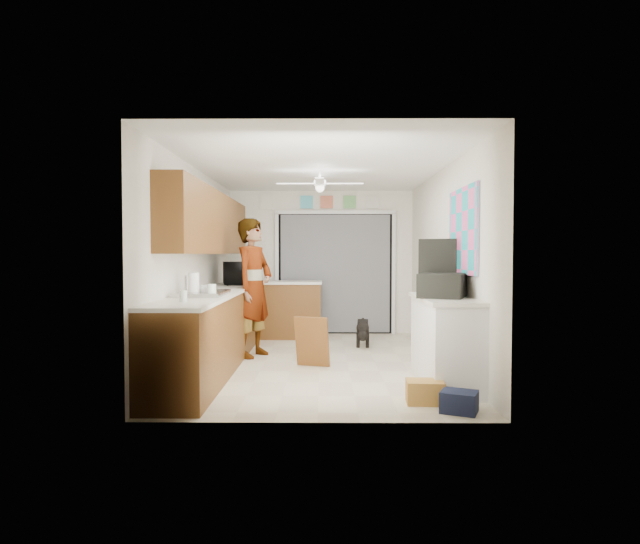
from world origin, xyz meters
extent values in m
plane|color=beige|center=(0.00, 0.00, 0.00)|extent=(5.00, 5.00, 0.00)
plane|color=white|center=(0.00, 0.00, 2.50)|extent=(5.00, 5.00, 0.00)
plane|color=white|center=(0.00, 2.50, 1.25)|extent=(3.20, 0.00, 3.20)
plane|color=white|center=(0.00, -2.50, 1.25)|extent=(3.20, 0.00, 3.20)
plane|color=white|center=(-1.60, 0.00, 1.25)|extent=(0.00, 5.00, 5.00)
plane|color=white|center=(1.60, 0.00, 1.25)|extent=(0.00, 5.00, 5.00)
cube|color=brown|center=(-1.30, 0.00, 0.45)|extent=(0.60, 4.80, 0.90)
cube|color=white|center=(-1.29, 0.00, 0.92)|extent=(0.62, 4.80, 0.04)
cube|color=brown|center=(-1.44, 0.20, 1.80)|extent=(0.32, 4.00, 0.80)
cube|color=silver|center=(-1.29, -1.00, 0.95)|extent=(0.50, 0.76, 0.06)
cylinder|color=silver|center=(-1.48, -1.00, 1.05)|extent=(0.03, 0.03, 0.22)
cube|color=brown|center=(-0.50, 2.00, 0.45)|extent=(1.00, 0.60, 0.90)
cube|color=white|center=(-0.50, 2.00, 0.92)|extent=(1.04, 0.64, 0.04)
cube|color=black|center=(0.25, 2.47, 1.05)|extent=(2.00, 0.06, 2.10)
cube|color=gray|center=(0.25, 2.43, 1.05)|extent=(1.90, 0.03, 2.05)
cube|color=white|center=(-0.77, 2.44, 1.05)|extent=(0.06, 0.04, 2.10)
cube|color=white|center=(1.27, 2.44, 1.05)|extent=(0.06, 0.04, 2.10)
cube|color=white|center=(0.25, 2.44, 2.12)|extent=(2.10, 0.04, 0.06)
cube|color=#4FBFD4|center=(-0.25, 2.47, 2.30)|extent=(0.22, 0.02, 0.22)
cube|color=#D66B50|center=(0.10, 2.47, 2.30)|extent=(0.22, 0.02, 0.22)
cube|color=#67AF64|center=(0.50, 2.47, 2.30)|extent=(0.22, 0.02, 0.22)
cube|color=silver|center=(0.90, 2.47, 2.30)|extent=(0.22, 0.02, 0.22)
cube|color=silver|center=(-0.95, 2.47, 2.30)|extent=(0.22, 0.02, 0.26)
cube|color=white|center=(1.35, -1.20, 0.45)|extent=(0.50, 1.40, 0.90)
cube|color=white|center=(1.34, -1.20, 0.92)|extent=(0.54, 1.44, 0.04)
cube|color=#F45AA5|center=(1.58, -1.00, 1.65)|extent=(0.03, 1.15, 0.95)
cube|color=white|center=(0.00, 0.20, 2.32)|extent=(1.14, 1.14, 0.24)
imported|color=black|center=(-1.23, 1.06, 1.11)|extent=(0.54, 0.69, 0.34)
imported|color=white|center=(-1.24, -1.01, 1.00)|extent=(0.16, 0.16, 0.11)
cylinder|color=silver|center=(-1.15, -1.18, 1.01)|extent=(0.12, 0.12, 0.14)
cylinder|color=silver|center=(-1.30, -1.78, 0.99)|extent=(0.09, 0.09, 0.11)
cylinder|color=white|center=(-1.37, -1.07, 1.07)|extent=(0.14, 0.14, 0.25)
cube|color=black|center=(1.32, -1.21, 1.07)|extent=(0.63, 0.72, 0.25)
cube|color=yellow|center=(1.32, -1.21, 0.96)|extent=(0.63, 0.70, 0.02)
cube|color=black|center=(1.32, -0.92, 1.32)|extent=(0.40, 0.19, 0.50)
cube|color=#B98D3A|center=(1.00, -1.92, 0.11)|extent=(0.36, 0.28, 0.21)
cube|color=#151A34|center=(1.25, -2.20, 0.09)|extent=(0.38, 0.36, 0.19)
cube|color=brown|center=(-0.09, -0.34, 0.32)|extent=(0.45, 0.28, 0.63)
imported|color=white|center=(-0.90, 0.35, 0.94)|extent=(0.70, 0.81, 1.88)
cube|color=black|center=(0.64, 1.16, 0.22)|extent=(0.28, 0.58, 0.44)
camera|label=1|loc=(0.06, -6.88, 1.40)|focal=30.00mm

